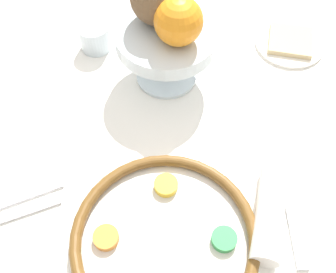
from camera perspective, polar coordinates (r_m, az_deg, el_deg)
name	(u,v)px	position (r m, az deg, el deg)	size (l,w,h in m)	color
dining_table	(171,245)	(1.05, 0.48, -15.43)	(1.47, 0.91, 0.72)	white
seder_plate	(167,239)	(0.66, -0.08, -14.63)	(0.31, 0.31, 0.03)	silver
fruit_stand	(168,43)	(0.80, 0.07, 13.47)	(0.20, 0.20, 0.13)	silver
orange_fruit	(181,21)	(0.73, 1.86, 16.37)	(0.09, 0.09, 0.09)	orange
bread_plate	(291,43)	(0.97, 17.47, 12.88)	(0.16, 0.16, 0.02)	silver
napkin_roll	(272,212)	(0.69, 14.89, -10.58)	(0.18, 0.09, 0.05)	white
cup_near	(97,37)	(0.92, -10.33, 14.00)	(0.07, 0.07, 0.06)	silver
fork_left	(6,217)	(0.74, -22.40, -10.81)	(0.09, 0.19, 0.01)	silver
fork_right	(11,201)	(0.75, -21.88, -8.72)	(0.10, 0.19, 0.01)	silver
spoon	(295,218)	(0.72, 17.99, -11.19)	(0.18, 0.02, 0.01)	silver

